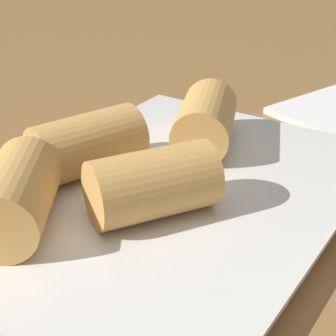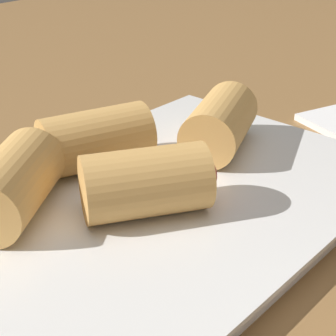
% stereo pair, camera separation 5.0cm
% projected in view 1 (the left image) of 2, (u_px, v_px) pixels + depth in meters
% --- Properties ---
extents(table_surface, '(1.80, 1.40, 0.02)m').
position_uv_depth(table_surface, '(156.00, 259.00, 0.34)').
color(table_surface, olive).
rests_on(table_surface, ground).
extents(serving_plate, '(0.30, 0.21, 0.01)m').
position_uv_depth(serving_plate, '(168.00, 200.00, 0.37)').
color(serving_plate, white).
rests_on(serving_plate, table_surface).
extents(roll_front_left, '(0.09, 0.06, 0.04)m').
position_uv_depth(roll_front_left, '(92.00, 143.00, 0.38)').
color(roll_front_left, '#DBA356').
rests_on(roll_front_left, serving_plate).
extents(roll_front_right, '(0.09, 0.07, 0.04)m').
position_uv_depth(roll_front_right, '(206.00, 119.00, 0.42)').
color(roll_front_right, '#DBA356').
rests_on(roll_front_right, serving_plate).
extents(roll_back_left, '(0.09, 0.08, 0.04)m').
position_uv_depth(roll_back_left, '(18.00, 193.00, 0.32)').
color(roll_back_left, '#DBA356').
rests_on(roll_back_left, serving_plate).
extents(roll_back_right, '(0.09, 0.08, 0.04)m').
position_uv_depth(roll_back_right, '(159.00, 182.00, 0.33)').
color(roll_back_right, '#DBA356').
rests_on(roll_back_right, serving_plate).
extents(spoon, '(0.16, 0.03, 0.01)m').
position_uv_depth(spoon, '(17.00, 151.00, 0.44)').
color(spoon, '#B2B2B7').
rests_on(spoon, table_surface).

